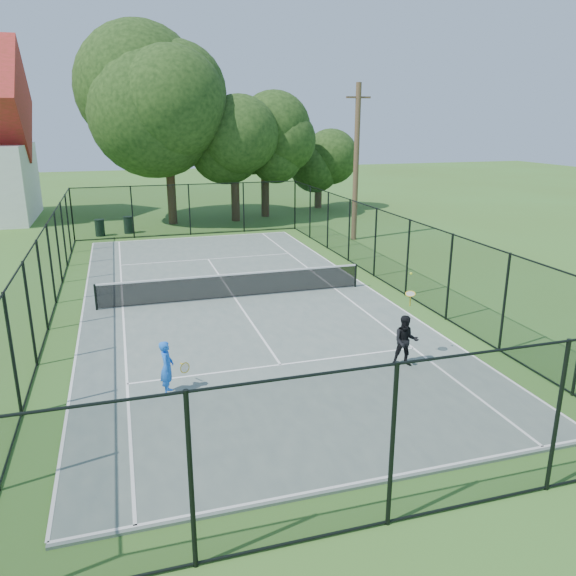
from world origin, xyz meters
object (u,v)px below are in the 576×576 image
object	(u,v)px
trash_bin_left	(100,228)
trash_bin_right	(128,225)
utility_pole	(356,163)
player_black	(406,341)
player_blue	(167,367)
tennis_net	(234,285)

from	to	relation	value
trash_bin_left	trash_bin_right	bearing A→B (deg)	13.78
trash_bin_left	utility_pole	world-z (taller)	utility_pole
trash_bin_right	utility_pole	bearing A→B (deg)	-24.39
trash_bin_left	utility_pole	size ratio (longest dim) A/B	0.12
trash_bin_right	player_black	bearing A→B (deg)	-72.85
player_blue	trash_bin_right	bearing A→B (deg)	91.01
tennis_net	trash_bin_right	xyz separation A→B (m)	(-3.51, 14.57, -0.06)
utility_pole	player_blue	distance (m)	20.40
tennis_net	player_black	distance (m)	8.11
tennis_net	player_blue	bearing A→B (deg)	-113.51
player_black	player_blue	bearing A→B (deg)	177.96
player_blue	player_black	xyz separation A→B (m)	(6.40, -0.23, 0.04)
utility_pole	player_black	xyz separation A→B (m)	(-5.50, -16.42, -3.51)
player_black	trash_bin_left	bearing A→B (deg)	111.29
tennis_net	trash_bin_left	size ratio (longest dim) A/B	10.20
player_blue	player_black	size ratio (longest dim) A/B	0.54
player_blue	player_black	world-z (taller)	player_black
trash_bin_right	player_blue	size ratio (longest dim) A/B	0.74
tennis_net	player_blue	world-z (taller)	player_blue
trash_bin_left	trash_bin_right	world-z (taller)	trash_bin_right
tennis_net	trash_bin_left	bearing A→B (deg)	109.93
tennis_net	trash_bin_right	world-z (taller)	trash_bin_right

